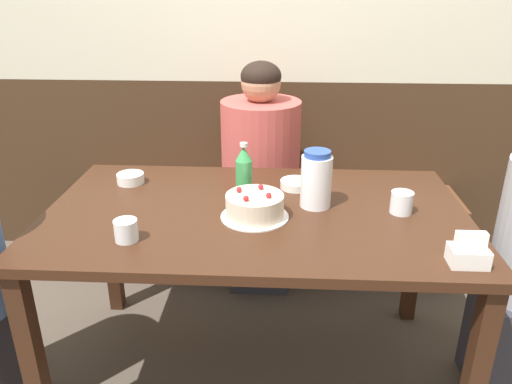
% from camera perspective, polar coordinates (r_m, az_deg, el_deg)
% --- Properties ---
extents(ground_plane, '(12.00, 12.00, 0.00)m').
position_cam_1_polar(ground_plane, '(2.23, -0.04, -19.46)').
color(ground_plane, '#4C4238').
extents(back_wall, '(4.80, 0.04, 2.50)m').
position_cam_1_polar(back_wall, '(2.71, 1.26, 17.55)').
color(back_wall, '#3D2819').
rests_on(back_wall, ground_plane).
extents(bench_seat, '(2.08, 0.38, 0.44)m').
position_cam_1_polar(bench_seat, '(2.79, 0.92, -4.44)').
color(bench_seat, '#56331E').
rests_on(bench_seat, ground_plane).
extents(dining_table, '(1.53, 0.89, 0.74)m').
position_cam_1_polar(dining_table, '(1.85, -0.04, -4.36)').
color(dining_table, '#381E11').
rests_on(dining_table, ground_plane).
extents(birthday_cake, '(0.24, 0.24, 0.11)m').
position_cam_1_polar(birthday_cake, '(1.75, -0.27, -1.65)').
color(birthday_cake, white).
rests_on(birthday_cake, dining_table).
extents(water_pitcher, '(0.11, 0.11, 0.21)m').
position_cam_1_polar(water_pitcher, '(1.83, 6.90, 1.43)').
color(water_pitcher, white).
rests_on(water_pitcher, dining_table).
extents(soju_bottle, '(0.06, 0.06, 0.22)m').
position_cam_1_polar(soju_bottle, '(1.90, -1.40, 2.37)').
color(soju_bottle, '#388E4C').
rests_on(soju_bottle, dining_table).
extents(napkin_holder, '(0.11, 0.08, 0.11)m').
position_cam_1_polar(napkin_holder, '(1.59, 23.13, -6.41)').
color(napkin_holder, white).
rests_on(napkin_holder, dining_table).
extents(bowl_soup_white, '(0.13, 0.13, 0.03)m').
position_cam_1_polar(bowl_soup_white, '(2.01, 4.59, 0.90)').
color(bowl_soup_white, white).
rests_on(bowl_soup_white, dining_table).
extents(bowl_rice_small, '(0.11, 0.11, 0.04)m').
position_cam_1_polar(bowl_rice_small, '(2.12, -14.15, 1.53)').
color(bowl_rice_small, white).
rests_on(bowl_rice_small, dining_table).
extents(glass_water_tall, '(0.08, 0.08, 0.07)m').
position_cam_1_polar(glass_water_tall, '(1.65, -14.63, -4.26)').
color(glass_water_tall, silver).
rests_on(glass_water_tall, dining_table).
extents(glass_tumbler_short, '(0.08, 0.08, 0.08)m').
position_cam_1_polar(glass_tumbler_short, '(1.86, 16.30, -1.15)').
color(glass_tumbler_short, silver).
rests_on(glass_tumbler_short, dining_table).
extents(person_pale_blue_shirt, '(0.39, 0.39, 1.17)m').
position_cam_1_polar(person_pale_blue_shirt, '(2.53, 0.53, 1.54)').
color(person_pale_blue_shirt, '#33333D').
rests_on(person_pale_blue_shirt, ground_plane).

